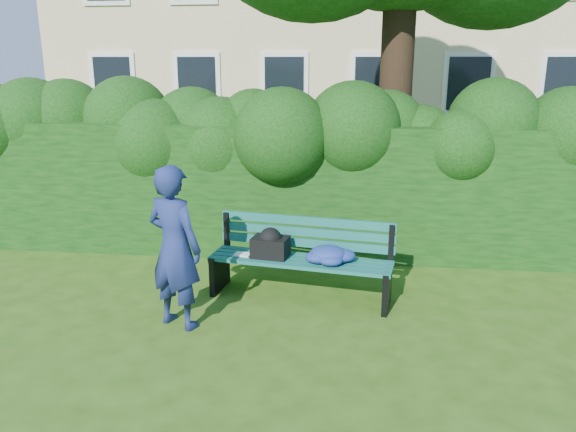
# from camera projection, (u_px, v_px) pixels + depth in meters

# --- Properties ---
(ground) EXTENTS (80.00, 80.00, 0.00)m
(ground) POSITION_uv_depth(u_px,v_px,m) (281.00, 318.00, 5.92)
(ground) COLOR #2C4D12
(ground) RESTS_ON ground
(hedge) EXTENTS (10.00, 1.00, 1.80)m
(hedge) POSITION_uv_depth(u_px,v_px,m) (301.00, 188.00, 7.78)
(hedge) COLOR black
(hedge) RESTS_ON ground
(park_bench) EXTENTS (2.11, 0.86, 0.89)m
(park_bench) POSITION_uv_depth(u_px,v_px,m) (302.00, 255.00, 6.31)
(park_bench) COLOR #105151
(park_bench) RESTS_ON ground
(man_reading) EXTENTS (0.72, 0.61, 1.67)m
(man_reading) POSITION_uv_depth(u_px,v_px,m) (175.00, 247.00, 5.55)
(man_reading) COLOR navy
(man_reading) RESTS_ON ground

